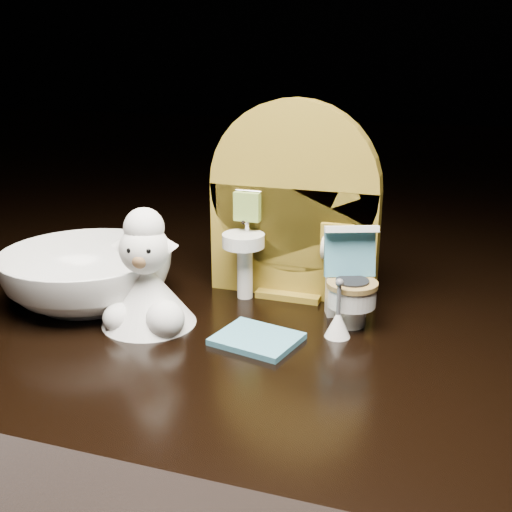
# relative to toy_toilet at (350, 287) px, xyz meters

# --- Properties ---
(backdrop_panel) EXTENTS (0.13, 0.05, 0.15)m
(backdrop_panel) POSITION_rel_toy_toilet_xyz_m (-0.05, 0.04, 0.04)
(backdrop_panel) COLOR olive
(backdrop_panel) RESTS_ON ground
(toy_toilet) EXTENTS (0.04, 0.05, 0.07)m
(toy_toilet) POSITION_rel_toy_toilet_xyz_m (0.00, 0.00, 0.00)
(toy_toilet) COLOR white
(toy_toilet) RESTS_ON ground
(bath_mat) EXTENTS (0.06, 0.05, 0.00)m
(bath_mat) POSITION_rel_toy_toilet_xyz_m (-0.05, -0.05, -0.02)
(bath_mat) COLOR teal
(bath_mat) RESTS_ON ground
(toilet_brush) EXTENTS (0.02, 0.02, 0.04)m
(toilet_brush) POSITION_rel_toy_toilet_xyz_m (-0.00, -0.03, -0.01)
(toilet_brush) COLOR white
(toilet_brush) RESTS_ON ground
(plush_lamb) EXTENTS (0.07, 0.07, 0.09)m
(plush_lamb) POSITION_rel_toy_toilet_xyz_m (-0.13, -0.05, 0.00)
(plush_lamb) COLOR white
(plush_lamb) RESTS_ON ground
(ceramic_bowl) EXTENTS (0.15, 0.15, 0.04)m
(ceramic_bowl) POSITION_rel_toy_toilet_xyz_m (-0.19, -0.03, -0.01)
(ceramic_bowl) COLOR white
(ceramic_bowl) RESTS_ON ground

